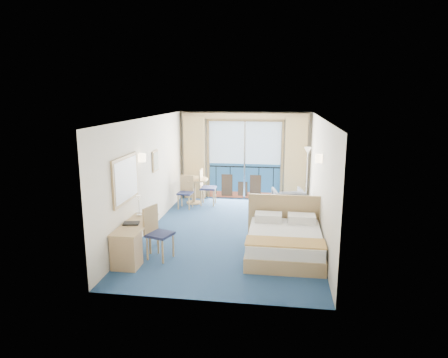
# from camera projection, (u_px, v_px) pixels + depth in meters

# --- Properties ---
(floor) EXTENTS (6.50, 6.50, 0.00)m
(floor) POSITION_uv_depth(u_px,v_px,m) (232.00, 232.00, 9.51)
(floor) COLOR navy
(floor) RESTS_ON ground
(room_walls) EXTENTS (4.04, 6.54, 2.72)m
(room_walls) POSITION_uv_depth(u_px,v_px,m) (232.00, 159.00, 9.14)
(room_walls) COLOR beige
(room_walls) RESTS_ON ground
(balcony_door) EXTENTS (2.36, 0.03, 2.52)m
(balcony_door) POSITION_uv_depth(u_px,v_px,m) (244.00, 162.00, 12.39)
(balcony_door) COLOR navy
(balcony_door) RESTS_ON room_walls
(curtain_left) EXTENTS (0.65, 0.22, 2.55)m
(curtain_left) POSITION_uv_depth(u_px,v_px,m) (195.00, 158.00, 12.43)
(curtain_left) COLOR tan
(curtain_left) RESTS_ON room_walls
(curtain_right) EXTENTS (0.65, 0.22, 2.55)m
(curtain_right) POSITION_uv_depth(u_px,v_px,m) (295.00, 160.00, 12.00)
(curtain_right) COLOR tan
(curtain_right) RESTS_ON room_walls
(pelmet) EXTENTS (3.80, 0.25, 0.18)m
(pelmet) POSITION_uv_depth(u_px,v_px,m) (245.00, 116.00, 11.97)
(pelmet) COLOR tan
(pelmet) RESTS_ON room_walls
(mirror) EXTENTS (0.05, 1.25, 0.95)m
(mirror) POSITION_uv_depth(u_px,v_px,m) (126.00, 179.00, 8.01)
(mirror) COLOR tan
(mirror) RESTS_ON room_walls
(wall_print) EXTENTS (0.04, 0.42, 0.52)m
(wall_print) POSITION_uv_depth(u_px,v_px,m) (155.00, 161.00, 9.89)
(wall_print) COLOR tan
(wall_print) RESTS_ON room_walls
(sconce_left) EXTENTS (0.18, 0.18, 0.18)m
(sconce_left) POSITION_uv_depth(u_px,v_px,m) (142.00, 158.00, 8.81)
(sconce_left) COLOR beige
(sconce_left) RESTS_ON room_walls
(sconce_right) EXTENTS (0.18, 0.18, 0.18)m
(sconce_right) POSITION_uv_depth(u_px,v_px,m) (319.00, 158.00, 8.71)
(sconce_right) COLOR beige
(sconce_right) RESTS_ON room_walls
(bed) EXTENTS (1.64, 1.95, 1.03)m
(bed) POSITION_uv_depth(u_px,v_px,m) (285.00, 241.00, 8.14)
(bed) COLOR tan
(bed) RESTS_ON ground
(nightstand) EXTENTS (0.40, 0.38, 0.52)m
(nightstand) POSITION_uv_depth(u_px,v_px,m) (308.00, 223.00, 9.36)
(nightstand) COLOR #A47E56
(nightstand) RESTS_ON ground
(phone) EXTENTS (0.19, 0.17, 0.07)m
(phone) POSITION_uv_depth(u_px,v_px,m) (310.00, 211.00, 9.32)
(phone) COLOR silver
(phone) RESTS_ON nightstand
(armchair) EXTENTS (0.92, 0.94, 0.73)m
(armchair) POSITION_uv_depth(u_px,v_px,m) (288.00, 202.00, 10.79)
(armchair) COLOR #494D58
(armchair) RESTS_ON ground
(floor_lamp) EXTENTS (0.24, 0.24, 1.72)m
(floor_lamp) POSITION_uv_depth(u_px,v_px,m) (307.00, 161.00, 11.58)
(floor_lamp) COLOR silver
(floor_lamp) RESTS_ON ground
(desk) EXTENTS (0.51, 1.49, 0.70)m
(desk) POSITION_uv_depth(u_px,v_px,m) (129.00, 246.00, 7.63)
(desk) COLOR tan
(desk) RESTS_ON ground
(desk_chair) EXTENTS (0.58, 0.57, 1.05)m
(desk_chair) POSITION_uv_depth(u_px,v_px,m) (156.00, 229.00, 7.93)
(desk_chair) COLOR #20264B
(desk_chair) RESTS_ON ground
(folder) EXTENTS (0.35, 0.28, 0.03)m
(folder) POSITION_uv_depth(u_px,v_px,m) (131.00, 223.00, 7.93)
(folder) COLOR black
(folder) RESTS_ON desk
(desk_lamp) EXTENTS (0.12, 0.12, 0.44)m
(desk_lamp) POSITION_uv_depth(u_px,v_px,m) (139.00, 201.00, 8.37)
(desk_lamp) COLOR silver
(desk_lamp) RESTS_ON desk
(round_table) EXTENTS (0.84, 0.84, 0.76)m
(round_table) POSITION_uv_depth(u_px,v_px,m) (194.00, 185.00, 11.92)
(round_table) COLOR tan
(round_table) RESTS_ON ground
(table_chair_a) EXTENTS (0.47, 0.46, 1.06)m
(table_chair_a) POSITION_uv_depth(u_px,v_px,m) (205.00, 185.00, 11.77)
(table_chair_a) COLOR #20264B
(table_chair_a) RESTS_ON ground
(table_chair_b) EXTENTS (0.43, 0.44, 0.93)m
(table_chair_b) POSITION_uv_depth(u_px,v_px,m) (186.00, 190.00, 11.47)
(table_chair_b) COLOR #20264B
(table_chair_b) RESTS_ON ground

